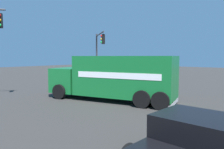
% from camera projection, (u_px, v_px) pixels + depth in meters
% --- Properties ---
extents(ground_plane, '(100.00, 100.00, 0.00)m').
position_uv_depth(ground_plane, '(110.00, 99.00, 14.82)').
color(ground_plane, '#33302D').
extents(delivery_truck, '(8.76, 4.32, 2.91)m').
position_uv_depth(delivery_truck, '(114.00, 77.00, 14.15)').
color(delivery_truck, '#146B2D').
rests_on(delivery_truck, ground).
extents(traffic_light_secondary, '(3.95, 3.33, 5.55)m').
position_uv_depth(traffic_light_secondary, '(99.00, 49.00, 24.17)').
color(traffic_light_secondary, '#38383D').
rests_on(traffic_light_secondary, ground).
extents(pickup_black, '(2.59, 5.35, 1.38)m').
position_uv_depth(pickup_black, '(200.00, 138.00, 5.76)').
color(pickup_black, black).
rests_on(pickup_black, ground).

